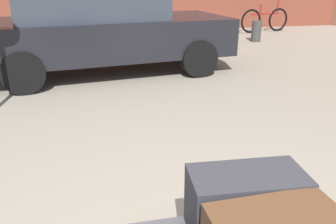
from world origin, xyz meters
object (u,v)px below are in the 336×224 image
object	(u,v)px
bollard_kerb_near	(205,33)
bollard_kerb_mid	(256,31)
bicycle_leaning	(265,20)
duffel_bag_charcoal_center	(245,203)
parked_car	(103,30)

from	to	relation	value
bollard_kerb_near	bollard_kerb_mid	distance (m)	1.44
bicycle_leaning	bollard_kerb_near	world-z (taller)	bicycle_leaning
bicycle_leaning	duffel_bag_charcoal_center	bearing A→B (deg)	-117.42
parked_car	bicycle_leaning	world-z (taller)	parked_car
parked_car	bicycle_leaning	bearing A→B (deg)	37.58
parked_car	bollard_kerb_near	world-z (taller)	parked_car
duffel_bag_charcoal_center	bollard_kerb_near	distance (m)	7.57
duffel_bag_charcoal_center	bollard_kerb_mid	xyz separation A→B (m)	(3.55, 7.26, -0.24)
bollard_kerb_mid	bollard_kerb_near	bearing A→B (deg)	180.00
bicycle_leaning	bollard_kerb_mid	world-z (taller)	bicycle_leaning
duffel_bag_charcoal_center	bollard_kerb_mid	world-z (taller)	duffel_bag_charcoal_center
bicycle_leaning	bollard_kerb_mid	distance (m)	1.87
bicycle_leaning	bollard_kerb_near	bearing A→B (deg)	-147.65
bollard_kerb_near	bollard_kerb_mid	bearing A→B (deg)	0.00
bollard_kerb_near	parked_car	bearing A→B (deg)	-138.17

